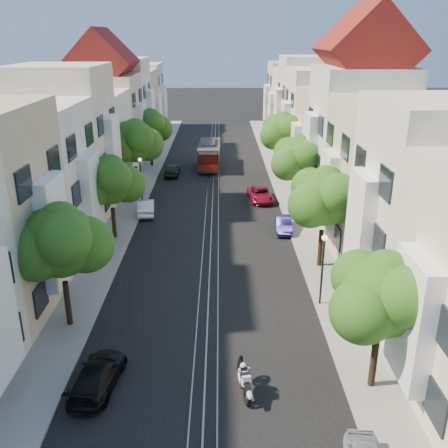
{
  "coord_description": "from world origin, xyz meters",
  "views": [
    {
      "loc": [
        0.68,
        -20.66,
        14.29
      ],
      "look_at": [
        0.96,
        11.18,
        2.2
      ],
      "focal_mm": 40.0,
      "sensor_mm": 36.0,
      "label": 1
    }
  ],
  "objects_px": {
    "tree_w_c": "(135,142)",
    "lamp_east": "(323,259)",
    "tree_w_a": "(61,243)",
    "lamp_west": "(141,174)",
    "cable_car": "(209,153)",
    "tree_e_d": "(283,132)",
    "tree_e_a": "(384,298)",
    "parked_car_w_far": "(172,170)",
    "tree_w_d": "(151,127)",
    "tree_e_b": "(325,198)",
    "sportbike_rider": "(244,379)",
    "parked_car_e_far": "(260,194)",
    "tree_w_b": "(111,182)",
    "parked_car_w_mid": "(146,207)",
    "parked_car_e_mid": "(283,224)",
    "parked_car_w_near": "(97,375)",
    "tree_e_c": "(299,159)"
  },
  "relations": [
    {
      "from": "tree_e_b",
      "to": "tree_w_b",
      "type": "xyz_separation_m",
      "value": [
        -14.4,
        5.0,
        -0.34
      ]
    },
    {
      "from": "parked_car_e_far",
      "to": "parked_car_w_far",
      "type": "relative_size",
      "value": 1.13
    },
    {
      "from": "cable_car",
      "to": "parked_car_w_far",
      "type": "height_order",
      "value": "cable_car"
    },
    {
      "from": "tree_w_c",
      "to": "lamp_east",
      "type": "relative_size",
      "value": 1.71
    },
    {
      "from": "tree_e_a",
      "to": "tree_w_c",
      "type": "bearing_deg",
      "value": 117.22
    },
    {
      "from": "tree_e_d",
      "to": "cable_car",
      "type": "relative_size",
      "value": 0.92
    },
    {
      "from": "tree_e_a",
      "to": "parked_car_w_near",
      "type": "height_order",
      "value": "tree_e_a"
    },
    {
      "from": "tree_e_a",
      "to": "parked_car_e_mid",
      "type": "xyz_separation_m",
      "value": [
        -1.66,
        18.39,
        -3.83
      ]
    },
    {
      "from": "tree_w_b",
      "to": "parked_car_e_far",
      "type": "distance_m",
      "value": 15.14
    },
    {
      "from": "tree_w_d",
      "to": "cable_car",
      "type": "bearing_deg",
      "value": -6.64
    },
    {
      "from": "sportbike_rider",
      "to": "tree_w_a",
      "type": "bearing_deg",
      "value": 137.57
    },
    {
      "from": "sportbike_rider",
      "to": "parked_car_w_near",
      "type": "bearing_deg",
      "value": 164.13
    },
    {
      "from": "tree_e_a",
      "to": "tree_w_b",
      "type": "distance_m",
      "value": 22.28
    },
    {
      "from": "tree_e_b",
      "to": "cable_car",
      "type": "relative_size",
      "value": 0.89
    },
    {
      "from": "tree_w_a",
      "to": "lamp_west",
      "type": "xyz_separation_m",
      "value": [
        0.84,
        20.02,
        -1.89
      ]
    },
    {
      "from": "tree_e_b",
      "to": "sportbike_rider",
      "type": "distance_m",
      "value": 14.18
    },
    {
      "from": "tree_e_c",
      "to": "tree_w_a",
      "type": "height_order",
      "value": "tree_w_a"
    },
    {
      "from": "tree_w_d",
      "to": "lamp_east",
      "type": "distance_m",
      "value": 34.73
    },
    {
      "from": "tree_w_c",
      "to": "parked_car_e_mid",
      "type": "distance_m",
      "value": 16.58
    },
    {
      "from": "parked_car_w_near",
      "to": "tree_e_d",
      "type": "bearing_deg",
      "value": -102.64
    },
    {
      "from": "lamp_west",
      "to": "cable_car",
      "type": "distance_m",
      "value": 14.47
    },
    {
      "from": "tree_e_d",
      "to": "tree_w_d",
      "type": "height_order",
      "value": "tree_e_d"
    },
    {
      "from": "tree_e_d",
      "to": "tree_w_c",
      "type": "height_order",
      "value": "tree_w_c"
    },
    {
      "from": "tree_w_d",
      "to": "cable_car",
      "type": "xyz_separation_m",
      "value": [
        6.64,
        -0.77,
        -2.91
      ]
    },
    {
      "from": "tree_w_a",
      "to": "parked_car_w_mid",
      "type": "xyz_separation_m",
      "value": [
        1.54,
        17.44,
        -4.1
      ]
    },
    {
      "from": "lamp_west",
      "to": "cable_car",
      "type": "xyz_separation_m",
      "value": [
        5.8,
        13.2,
        -1.16
      ]
    },
    {
      "from": "tree_e_a",
      "to": "tree_w_d",
      "type": "height_order",
      "value": "tree_w_d"
    },
    {
      "from": "tree_e_a",
      "to": "lamp_east",
      "type": "distance_m",
      "value": 7.26
    },
    {
      "from": "lamp_east",
      "to": "tree_w_a",
      "type": "bearing_deg",
      "value": -171.43
    },
    {
      "from": "lamp_east",
      "to": "sportbike_rider",
      "type": "height_order",
      "value": "lamp_east"
    },
    {
      "from": "tree_e_c",
      "to": "tree_w_b",
      "type": "distance_m",
      "value": 15.6
    },
    {
      "from": "cable_car",
      "to": "parked_car_w_near",
      "type": "distance_m",
      "value": 38.34
    },
    {
      "from": "tree_e_d",
      "to": "lamp_east",
      "type": "height_order",
      "value": "tree_e_d"
    },
    {
      "from": "tree_w_b",
      "to": "tree_w_c",
      "type": "xyz_separation_m",
      "value": [
        0.0,
        11.0,
        0.67
      ]
    },
    {
      "from": "tree_w_a",
      "to": "parked_car_w_mid",
      "type": "distance_m",
      "value": 17.98
    },
    {
      "from": "tree_e_a",
      "to": "parked_car_e_mid",
      "type": "relative_size",
      "value": 1.82
    },
    {
      "from": "parked_car_w_far",
      "to": "tree_w_c",
      "type": "bearing_deg",
      "value": 69.99
    },
    {
      "from": "tree_w_d",
      "to": "parked_car_e_far",
      "type": "xyz_separation_m",
      "value": [
        11.54,
        -12.96,
        -4.0
      ]
    },
    {
      "from": "tree_e_b",
      "to": "lamp_west",
      "type": "distance_m",
      "value": 18.9
    },
    {
      "from": "tree_w_c",
      "to": "tree_w_b",
      "type": "bearing_deg",
      "value": -90.0
    },
    {
      "from": "sportbike_rider",
      "to": "parked_car_w_mid",
      "type": "height_order",
      "value": "sportbike_rider"
    },
    {
      "from": "tree_e_d",
      "to": "tree_w_b",
      "type": "height_order",
      "value": "tree_e_d"
    },
    {
      "from": "parked_car_w_mid",
      "to": "tree_e_d",
      "type": "bearing_deg",
      "value": -144.48
    },
    {
      "from": "tree_w_c",
      "to": "sportbike_rider",
      "type": "xyz_separation_m",
      "value": [
        8.81,
        -28.44,
        -4.24
      ]
    },
    {
      "from": "lamp_east",
      "to": "sportbike_rider",
      "type": "distance_m",
      "value": 9.01
    },
    {
      "from": "lamp_west",
      "to": "parked_car_e_far",
      "type": "xyz_separation_m",
      "value": [
        10.7,
        1.01,
        -2.25
      ]
    },
    {
      "from": "tree_w_a",
      "to": "tree_w_b",
      "type": "height_order",
      "value": "tree_w_a"
    },
    {
      "from": "tree_w_a",
      "to": "parked_car_e_mid",
      "type": "height_order",
      "value": "tree_w_a"
    },
    {
      "from": "tree_w_a",
      "to": "tree_w_d",
      "type": "height_order",
      "value": "tree_w_a"
    },
    {
      "from": "tree_e_b",
      "to": "parked_car_w_near",
      "type": "bearing_deg",
      "value": -135.0
    }
  ]
}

